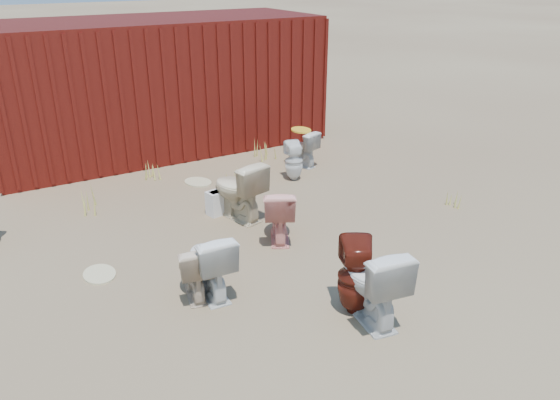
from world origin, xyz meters
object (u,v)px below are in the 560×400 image
toilet_front_a (209,263)px  toilet_back_yellowlid (301,148)px  toilet_back_e (294,161)px  toilet_back_beige_right (238,190)px  toilet_back_beige_left (194,269)px  shipping_container (158,85)px  toilet_front_maroon (356,277)px  loose_tank (223,201)px  toilet_front_c (371,282)px  toilet_front_pink (279,214)px

toilet_front_a → toilet_back_yellowlid: (3.03, 2.98, -0.06)m
toilet_front_a → toilet_back_e: bearing=-132.7°
toilet_back_beige_right → toilet_back_yellowlid: 2.37m
toilet_back_beige_left → shipping_container: bearing=-92.5°
toilet_front_maroon → toilet_back_e: 3.78m
shipping_container → toilet_front_maroon: size_ratio=7.34×
toilet_front_a → shipping_container: bearing=-100.2°
toilet_back_yellowlid → toilet_back_e: toilet_back_e is taller
toilet_back_yellowlid → loose_tank: toilet_back_yellowlid is taller
toilet_front_a → toilet_back_e: (2.56, 2.46, -0.05)m
toilet_front_maroon → toilet_back_e: size_ratio=1.26×
loose_tank → toilet_back_beige_right: bearing=-81.6°
toilet_back_beige_left → toilet_front_c: bearing=149.7°
toilet_front_maroon → toilet_back_yellowlid: (1.88, 4.02, -0.09)m
toilet_front_pink → loose_tank: bearing=-48.3°
toilet_front_c → toilet_back_beige_right: bearing=-79.3°
toilet_front_pink → toilet_back_e: bearing=-98.6°
toilet_front_c → loose_tank: (-0.19, 3.08, -0.25)m
toilet_front_a → toilet_front_c: toilet_front_c is taller
shipping_container → loose_tank: shipping_container is taller
toilet_front_a → toilet_back_beige_left: size_ratio=1.18×
toilet_back_e → toilet_back_beige_left: bearing=54.8°
loose_tank → toilet_back_yellowlid: bearing=17.9°
shipping_container → toilet_front_c: bearing=-90.8°
toilet_front_pink → toilet_back_beige_right: (-0.17, 0.84, 0.07)m
toilet_back_beige_left → toilet_back_beige_right: (1.27, 1.52, 0.11)m
toilet_front_c → loose_tank: bearing=-77.6°
shipping_container → toilet_front_a: 5.55m
toilet_back_e → toilet_front_pink: bearing=66.7°
toilet_back_beige_right → toilet_back_e: size_ratio=1.32×
toilet_front_maroon → toilet_back_e: toilet_front_maroon is taller
toilet_front_c → toilet_front_maroon: 0.18m
toilet_back_beige_right → loose_tank: bearing=-84.2°
shipping_container → loose_tank: bearing=-94.7°
toilet_front_a → toilet_back_beige_right: toilet_back_beige_right is taller
toilet_back_beige_left → toilet_front_maroon: bearing=152.6°
toilet_front_maroon → toilet_back_yellowlid: 4.44m
shipping_container → toilet_front_pink: bearing=-90.1°
toilet_front_a → toilet_front_c: bearing=138.2°
toilet_front_a → toilet_back_yellowlid: bearing=-132.0°
toilet_front_a → loose_tank: 2.13m
toilet_front_c → toilet_front_maroon: toilet_front_c is taller
toilet_back_beige_right → toilet_back_e: toilet_back_beige_right is taller
toilet_back_beige_right → loose_tank: (-0.10, 0.28, -0.25)m
toilet_front_maroon → loose_tank: (-0.13, 2.91, -0.23)m
shipping_container → toilet_front_maroon: shipping_container is taller
toilet_front_a → toilet_back_yellowlid: size_ratio=1.18×
toilet_front_a → toilet_back_beige_right: (1.12, 1.58, 0.05)m
toilet_front_pink → toilet_front_c: size_ratio=0.84×
toilet_front_maroon → loose_tank: size_ratio=1.63×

